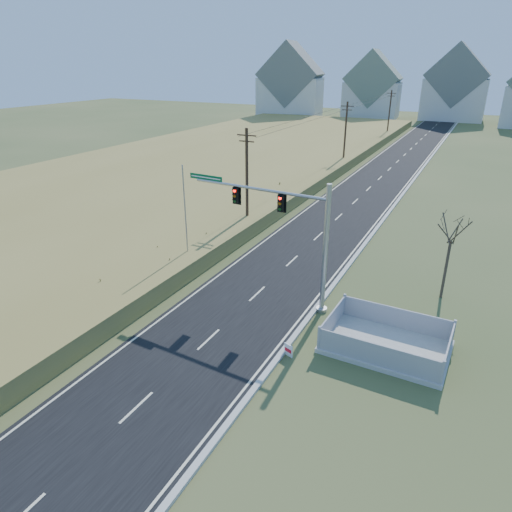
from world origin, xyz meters
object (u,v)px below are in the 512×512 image
(fence_enclosure, at_px, (386,344))
(flagpole, at_px, (186,228))
(bare_tree, at_px, (453,228))
(traffic_signal_mast, at_px, (296,232))
(open_sign, at_px, (288,350))

(fence_enclosure, height_order, flagpole, flagpole)
(flagpole, bearing_deg, bare_tree, 11.14)
(fence_enclosure, distance_m, flagpole, 16.19)
(traffic_signal_mast, xyz_separation_m, fence_enclosure, (6.30, -2.40, -4.55))
(traffic_signal_mast, distance_m, flagpole, 9.44)
(open_sign, relative_size, flagpole, 0.09)
(open_sign, distance_m, bare_tree, 13.00)
(fence_enclosure, xyz_separation_m, bare_tree, (1.99, 7.45, 4.51))
(flagpole, relative_size, bare_tree, 1.29)
(open_sign, relative_size, bare_tree, 0.12)
(fence_enclosure, height_order, open_sign, fence_enclosure)
(flagpole, bearing_deg, fence_enclosure, -14.60)
(traffic_signal_mast, distance_m, open_sign, 7.25)
(open_sign, bearing_deg, traffic_signal_mast, 130.90)
(fence_enclosure, distance_m, bare_tree, 8.94)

